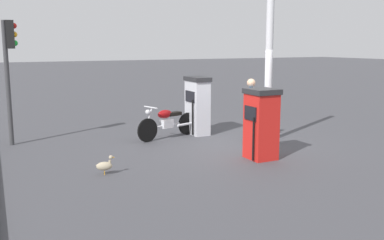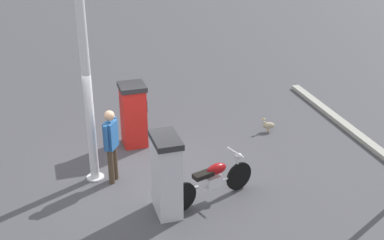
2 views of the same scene
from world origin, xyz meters
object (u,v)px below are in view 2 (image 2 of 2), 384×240
Objects in this scene: fuel_pump_near at (167,175)px; wandering_duck at (268,125)px; fuel_pump_far at (134,114)px; canopy_support_pole at (87,90)px; motorcycle_near_pump at (213,179)px; attendant_person at (111,141)px.

fuel_pump_near is 4.61m from wandering_duck.
canopy_support_pole is at bearing -131.06° from fuel_pump_far.
motorcycle_near_pump is 2.39m from attendant_person.
attendant_person is (-0.84, 1.53, 0.13)m from fuel_pump_near.
fuel_pump_far reaches higher than wandering_duck.
fuel_pump_far is 0.37× the size of canopy_support_pole.
wandering_duck is (3.61, 2.79, -0.67)m from fuel_pump_near.
motorcycle_near_pump is 5.13× the size of wandering_duck.
canopy_support_pole reaches higher than attendant_person.
fuel_pump_far is at bearing 63.08° from attendant_person.
attendant_person reaches higher than fuel_pump_near.
fuel_pump_far is 2.28m from canopy_support_pole.
attendant_person reaches higher than wandering_duck.
fuel_pump_near is at bearing -142.36° from wandering_duck.
attendant_person is 4.70m from wandering_duck.
motorcycle_near_pump is at bearing -71.19° from fuel_pump_far.
canopy_support_pole is (-2.26, 1.64, 1.66)m from motorcycle_near_pump.
fuel_pump_near reaches higher than motorcycle_near_pump.
motorcycle_near_pump is 1.19× the size of attendant_person.
motorcycle_near_pump is at bearing -134.21° from wandering_duck.
fuel_pump_near is 3.18m from fuel_pump_far.
wandering_duck is at bearing 15.79° from attendant_person.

